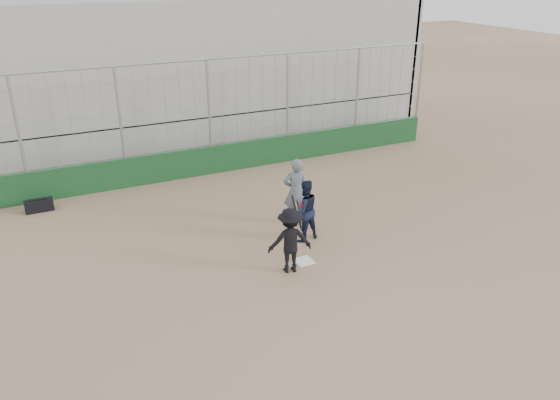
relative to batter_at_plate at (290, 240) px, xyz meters
name	(u,v)px	position (x,y,z in m)	size (l,w,h in m)	color
ground	(304,262)	(0.51, 0.22, -0.83)	(90.00, 90.00, 0.00)	brown
home_plate	(304,261)	(0.51, 0.22, -0.82)	(0.44, 0.44, 0.02)	white
backstop	(211,147)	(0.51, 7.22, 0.13)	(18.10, 0.25, 4.04)	#113619
bleachers	(170,68)	(0.51, 12.17, 2.09)	(20.25, 6.70, 6.98)	gray
batter_at_plate	(290,240)	(0.00, 0.00, 0.00)	(1.18, 0.86, 1.82)	black
catcher_crouched	(305,221)	(1.07, 1.24, -0.24)	(0.96, 0.81, 1.18)	black
umpire	(296,195)	(1.33, 2.29, 0.06)	(0.72, 0.47, 1.77)	#505965
equipment_bag	(39,205)	(-5.32, 6.40, -0.65)	(0.82, 0.35, 0.39)	black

